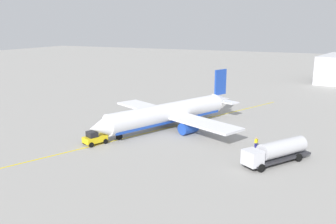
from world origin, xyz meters
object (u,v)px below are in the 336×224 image
(airplane, at_px, (170,113))
(refueling_worker, at_px, (256,143))
(safety_cone_nose, at_px, (86,141))
(pushback_tug, at_px, (94,138))
(fuel_tanker, at_px, (277,151))

(airplane, xyz_separation_m, refueling_worker, (4.81, 16.86, -1.83))
(safety_cone_nose, bearing_deg, airplane, 148.64)
(pushback_tug, bearing_deg, fuel_tanker, 98.49)
(pushback_tug, xyz_separation_m, refueling_worker, (-9.10, 23.69, -0.19))
(airplane, bearing_deg, refueling_worker, 74.08)
(pushback_tug, relative_size, safety_cone_nose, 7.24)
(fuel_tanker, relative_size, pushback_tug, 2.60)
(airplane, height_order, refueling_worker, airplane)
(pushback_tug, height_order, refueling_worker, pushback_tug)
(fuel_tanker, relative_size, refueling_worker, 6.22)
(fuel_tanker, bearing_deg, safety_cone_nose, -81.89)
(fuel_tanker, relative_size, safety_cone_nose, 18.82)
(fuel_tanker, distance_m, refueling_worker, 6.34)
(pushback_tug, bearing_deg, refueling_worker, 111.02)
(airplane, xyz_separation_m, safety_cone_nose, (13.96, -8.51, -2.37))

